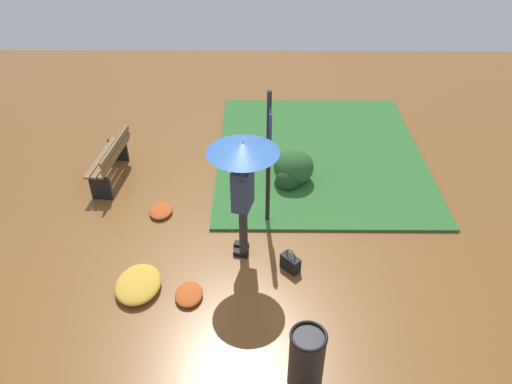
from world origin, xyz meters
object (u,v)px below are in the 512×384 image
at_px(info_sign_post, 269,145).
at_px(park_bench, 111,160).
at_px(person_with_umbrella, 243,169).
at_px(trash_bin, 306,359).
at_px(handbag, 290,263).

relative_size(info_sign_post, park_bench, 1.64).
distance_m(person_with_umbrella, trash_bin, 2.53).
height_order(info_sign_post, park_bench, info_sign_post).
xyz_separation_m(handbag, park_bench, (-2.36, -3.15, 0.28)).
distance_m(info_sign_post, handbag, 1.75).
bearing_deg(info_sign_post, handbag, 15.56).
height_order(handbag, park_bench, park_bench).
bearing_deg(handbag, park_bench, -126.80).
height_order(person_with_umbrella, park_bench, person_with_umbrella).
bearing_deg(handbag, trash_bin, 2.39).
height_order(park_bench, trash_bin, trash_bin).
bearing_deg(info_sign_post, park_bench, -113.64).
height_order(info_sign_post, handbag, info_sign_post).
bearing_deg(trash_bin, info_sign_post, -172.52).
relative_size(info_sign_post, trash_bin, 2.76).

